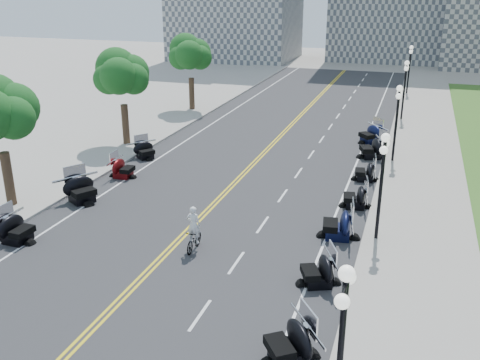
% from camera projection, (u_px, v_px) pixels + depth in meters
% --- Properties ---
extents(ground, '(160.00, 160.00, 0.00)m').
position_uv_depth(ground, '(168.00, 252.00, 23.52)').
color(ground, gray).
extents(road, '(16.00, 90.00, 0.01)m').
position_uv_depth(road, '(240.00, 178.00, 32.41)').
color(road, '#333335').
rests_on(road, ground).
extents(centerline_yellow_a, '(0.12, 90.00, 0.00)m').
position_uv_depth(centerline_yellow_a, '(238.00, 177.00, 32.44)').
color(centerline_yellow_a, yellow).
rests_on(centerline_yellow_a, road).
extents(centerline_yellow_b, '(0.12, 90.00, 0.00)m').
position_uv_depth(centerline_yellow_b, '(241.00, 178.00, 32.37)').
color(centerline_yellow_b, yellow).
rests_on(centerline_yellow_b, road).
extents(edge_line_north, '(0.12, 90.00, 0.00)m').
position_uv_depth(edge_line_north, '(346.00, 190.00, 30.51)').
color(edge_line_north, white).
rests_on(edge_line_north, road).
extents(edge_line_south, '(0.12, 90.00, 0.00)m').
position_uv_depth(edge_line_south, '(145.00, 167.00, 34.31)').
color(edge_line_south, white).
rests_on(edge_line_south, road).
extents(lane_dash_5, '(0.12, 2.00, 0.00)m').
position_uv_depth(lane_dash_5, '(200.00, 315.00, 19.00)').
color(lane_dash_5, white).
rests_on(lane_dash_5, road).
extents(lane_dash_6, '(0.12, 2.00, 0.00)m').
position_uv_depth(lane_dash_6, '(236.00, 263.00, 22.56)').
color(lane_dash_6, white).
rests_on(lane_dash_6, road).
extents(lane_dash_7, '(0.12, 2.00, 0.00)m').
position_uv_depth(lane_dash_7, '(263.00, 225.00, 26.12)').
color(lane_dash_7, white).
rests_on(lane_dash_7, road).
extents(lane_dash_8, '(0.12, 2.00, 0.00)m').
position_uv_depth(lane_dash_8, '(283.00, 196.00, 29.68)').
color(lane_dash_8, white).
rests_on(lane_dash_8, road).
extents(lane_dash_9, '(0.12, 2.00, 0.00)m').
position_uv_depth(lane_dash_9, '(298.00, 173.00, 33.24)').
color(lane_dash_9, white).
rests_on(lane_dash_9, road).
extents(lane_dash_10, '(0.12, 2.00, 0.00)m').
position_uv_depth(lane_dash_10, '(311.00, 154.00, 36.80)').
color(lane_dash_10, white).
rests_on(lane_dash_10, road).
extents(lane_dash_11, '(0.12, 2.00, 0.00)m').
position_uv_depth(lane_dash_11, '(322.00, 139.00, 40.36)').
color(lane_dash_11, white).
rests_on(lane_dash_11, road).
extents(lane_dash_12, '(0.12, 2.00, 0.00)m').
position_uv_depth(lane_dash_12, '(330.00, 127.00, 43.91)').
color(lane_dash_12, white).
rests_on(lane_dash_12, road).
extents(lane_dash_13, '(0.12, 2.00, 0.00)m').
position_uv_depth(lane_dash_13, '(338.00, 116.00, 47.47)').
color(lane_dash_13, white).
rests_on(lane_dash_13, road).
extents(lane_dash_14, '(0.12, 2.00, 0.00)m').
position_uv_depth(lane_dash_14, '(344.00, 107.00, 51.03)').
color(lane_dash_14, white).
rests_on(lane_dash_14, road).
extents(lane_dash_15, '(0.12, 2.00, 0.00)m').
position_uv_depth(lane_dash_15, '(350.00, 99.00, 54.59)').
color(lane_dash_15, white).
rests_on(lane_dash_15, road).
extents(lane_dash_16, '(0.12, 2.00, 0.00)m').
position_uv_depth(lane_dash_16, '(355.00, 92.00, 58.15)').
color(lane_dash_16, white).
rests_on(lane_dash_16, road).
extents(lane_dash_17, '(0.12, 2.00, 0.00)m').
position_uv_depth(lane_dash_17, '(359.00, 85.00, 61.71)').
color(lane_dash_17, white).
rests_on(lane_dash_17, road).
extents(lane_dash_18, '(0.12, 2.00, 0.00)m').
position_uv_depth(lane_dash_18, '(363.00, 80.00, 65.27)').
color(lane_dash_18, white).
rests_on(lane_dash_18, road).
extents(lane_dash_19, '(0.12, 2.00, 0.00)m').
position_uv_depth(lane_dash_19, '(366.00, 75.00, 68.83)').
color(lane_dash_19, white).
rests_on(lane_dash_19, road).
extents(sidewalk_north, '(5.00, 90.00, 0.15)m').
position_uv_depth(sidewalk_north, '(421.00, 197.00, 29.27)').
color(sidewalk_north, '#9E9991').
rests_on(sidewalk_north, ground).
extents(sidewalk_south, '(5.00, 90.00, 0.15)m').
position_uv_depth(sidewalk_south, '(90.00, 160.00, 35.51)').
color(sidewalk_south, '#9E9991').
rests_on(sidewalk_south, ground).
extents(street_lamp_1, '(0.50, 1.20, 4.90)m').
position_uv_depth(street_lamp_1, '(340.00, 357.00, 12.94)').
color(street_lamp_1, black).
rests_on(street_lamp_1, sidewalk_north).
extents(street_lamp_2, '(0.50, 1.20, 4.90)m').
position_uv_depth(street_lamp_2, '(381.00, 188.00, 23.62)').
color(street_lamp_2, black).
rests_on(street_lamp_2, sidewalk_north).
extents(street_lamp_3, '(0.50, 1.20, 4.90)m').
position_uv_depth(street_lamp_3, '(396.00, 124.00, 34.30)').
color(street_lamp_3, black).
rests_on(street_lamp_3, sidewalk_north).
extents(street_lamp_4, '(0.50, 1.20, 4.90)m').
position_uv_depth(street_lamp_4, '(404.00, 91.00, 44.97)').
color(street_lamp_4, black).
rests_on(street_lamp_4, sidewalk_north).
extents(street_lamp_5, '(0.50, 1.20, 4.90)m').
position_uv_depth(street_lamp_5, '(409.00, 70.00, 55.65)').
color(street_lamp_5, black).
rests_on(street_lamp_5, sidewalk_north).
extents(tree_3, '(4.80, 4.80, 9.20)m').
position_uv_depth(tree_3, '(122.00, 80.00, 37.30)').
color(tree_3, '#235619').
rests_on(tree_3, sidewalk_south).
extents(tree_4, '(4.80, 4.80, 9.20)m').
position_uv_depth(tree_4, '(191.00, 58.00, 47.98)').
color(tree_4, '#235619').
rests_on(tree_4, sidewalk_south).
extents(motorcycle_n_4, '(2.96, 2.96, 1.48)m').
position_uv_depth(motorcycle_n_4, '(290.00, 341.00, 16.45)').
color(motorcycle_n_4, black).
rests_on(motorcycle_n_4, road).
extents(motorcycle_n_5, '(2.54, 2.54, 1.35)m').
position_uv_depth(motorcycle_n_5, '(318.00, 269.00, 20.73)').
color(motorcycle_n_5, black).
rests_on(motorcycle_n_5, road).
extents(motorcycle_n_6, '(2.44, 2.44, 1.50)m').
position_uv_depth(motorcycle_n_6, '(338.00, 223.00, 24.56)').
color(motorcycle_n_6, black).
rests_on(motorcycle_n_6, road).
extents(motorcycle_n_7, '(2.19, 2.19, 1.33)m').
position_uv_depth(motorcycle_n_7, '(356.00, 196.00, 27.94)').
color(motorcycle_n_7, black).
rests_on(motorcycle_n_7, road).
extents(motorcycle_n_8, '(2.06, 2.06, 1.28)m').
position_uv_depth(motorcycle_n_8, '(365.00, 170.00, 31.78)').
color(motorcycle_n_8, black).
rests_on(motorcycle_n_8, road).
extents(motorcycle_n_9, '(2.82, 2.82, 1.54)m').
position_uv_depth(motorcycle_n_9, '(372.00, 147.00, 35.85)').
color(motorcycle_n_9, black).
rests_on(motorcycle_n_9, road).
extents(motorcycle_n_10, '(3.00, 3.00, 1.49)m').
position_uv_depth(motorcycle_n_10, '(371.00, 133.00, 39.27)').
color(motorcycle_n_10, black).
rests_on(motorcycle_n_10, road).
extents(motorcycle_s_5, '(2.09, 2.09, 1.41)m').
position_uv_depth(motorcycle_s_5, '(16.00, 228.00, 24.17)').
color(motorcycle_s_5, black).
rests_on(motorcycle_s_5, road).
extents(motorcycle_s_6, '(3.05, 3.05, 1.55)m').
position_uv_depth(motorcycle_s_6, '(81.00, 188.00, 28.62)').
color(motorcycle_s_6, black).
rests_on(motorcycle_s_6, road).
extents(motorcycle_s_7, '(1.97, 1.97, 1.30)m').
position_uv_depth(motorcycle_s_7, '(123.00, 167.00, 32.29)').
color(motorcycle_s_7, '#590A0C').
rests_on(motorcycle_s_7, road).
extents(motorcycle_s_8, '(2.53, 2.53, 1.27)m').
position_uv_depth(motorcycle_s_8, '(145.00, 149.00, 35.79)').
color(motorcycle_s_8, black).
rests_on(motorcycle_s_8, road).
extents(bicycle, '(0.53, 1.69, 1.01)m').
position_uv_depth(bicycle, '(194.00, 239.00, 23.52)').
color(bicycle, '#A51414').
rests_on(bicycle, road).
extents(cyclist_rider, '(0.63, 0.41, 1.73)m').
position_uv_depth(cyclist_rider, '(193.00, 211.00, 23.04)').
color(cyclist_rider, silver).
rests_on(cyclist_rider, bicycle).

